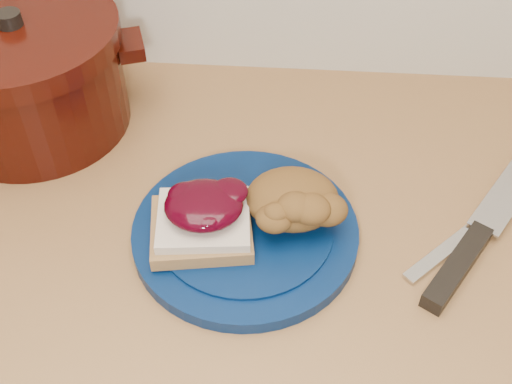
# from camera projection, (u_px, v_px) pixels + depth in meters

# --- Properties ---
(plate) EXTENTS (0.25, 0.25, 0.02)m
(plate) POSITION_uv_depth(u_px,v_px,m) (245.00, 232.00, 0.68)
(plate) COLOR #041B43
(plate) RESTS_ON wood_countertop
(sandwich) EXTENTS (0.12, 0.10, 0.05)m
(sandwich) POSITION_uv_depth(u_px,v_px,m) (203.00, 218.00, 0.65)
(sandwich) COLOR olive
(sandwich) RESTS_ON plate
(stuffing_mound) EXTENTS (0.10, 0.09, 0.05)m
(stuffing_mound) POSITION_uv_depth(u_px,v_px,m) (292.00, 199.00, 0.67)
(stuffing_mound) COLOR brown
(stuffing_mound) RESTS_ON plate
(chef_knife) EXTENTS (0.20, 0.29, 0.02)m
(chef_knife) POSITION_uv_depth(u_px,v_px,m) (476.00, 240.00, 0.67)
(chef_knife) COLOR black
(chef_knife) RESTS_ON wood_countertop
(butter_knife) EXTENTS (0.15, 0.14, 0.00)m
(butter_knife) POSITION_uv_depth(u_px,v_px,m) (466.00, 233.00, 0.69)
(butter_knife) COLOR silver
(butter_knife) RESTS_ON wood_countertop
(dutch_oven) EXTENTS (0.31, 0.31, 0.16)m
(dutch_oven) POSITION_uv_depth(u_px,v_px,m) (26.00, 75.00, 0.77)
(dutch_oven) COLOR black
(dutch_oven) RESTS_ON wood_countertop
(pepper_grinder) EXTENTS (0.07, 0.07, 0.13)m
(pepper_grinder) POSITION_uv_depth(u_px,v_px,m) (13.00, 48.00, 0.82)
(pepper_grinder) COLOR black
(pepper_grinder) RESTS_ON wood_countertop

